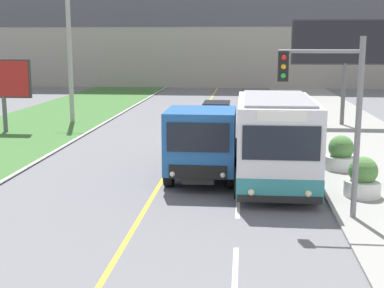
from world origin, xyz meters
The scene contains 10 objects.
apartment_block_background centered at (0.00, 59.09, 9.36)m, with size 80.00×8.04×18.72m.
city_bus centered at (3.96, 14.81, 1.56)m, with size 2.68×5.85×3.08m.
dump_truck centered at (1.43, 15.54, 1.34)m, with size 2.45×6.62×2.64m.
car_distant centered at (1.30, 27.92, 0.69)m, with size 1.80×4.30×1.45m.
utility_pole_far centered at (-7.72, 28.82, 5.24)m, with size 1.80×0.28×10.36m.
traffic_light_mast centered at (5.26, 11.42, 3.25)m, with size 2.28×0.32×5.05m.
billboard_large centered at (8.72, 28.97, 4.73)m, with size 6.27×0.24×6.20m.
billboard_small centered at (-10.24, 24.85, 2.80)m, with size 3.17×0.24×3.99m.
planter_round_near centered at (6.66, 13.57, 0.64)m, with size 1.14×1.14×1.28m.
planter_round_second centered at (6.61, 17.21, 0.66)m, with size 1.20×1.20×1.33m.
Camera 1 is at (2.86, -3.25, 4.88)m, focal length 50.00 mm.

